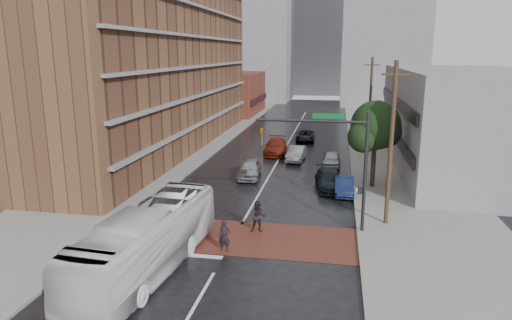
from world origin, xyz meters
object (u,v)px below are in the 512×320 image
(car_parked_mid, at_px, (330,180))
(transit_bus, at_px, (148,240))
(car_parked_far, at_px, (331,159))
(car_travel_b, at_px, (296,154))
(car_travel_c, at_px, (276,147))
(car_travel_a, at_px, (249,169))
(suv_travel, at_px, (305,136))
(pedestrian_a, at_px, (224,236))
(car_parked_near, at_px, (344,186))
(pedestrian_b, at_px, (258,217))

(car_parked_mid, bearing_deg, transit_bus, -126.18)
(car_parked_mid, bearing_deg, car_parked_far, 82.21)
(car_travel_b, xyz_separation_m, car_travel_c, (-2.42, 2.60, 0.08))
(car_travel_a, xyz_separation_m, suv_travel, (3.52, 17.23, -0.14))
(car_travel_b, relative_size, car_parked_mid, 0.87)
(car_travel_b, bearing_deg, car_parked_mid, -65.29)
(car_travel_a, relative_size, suv_travel, 1.00)
(pedestrian_a, relative_size, car_parked_near, 0.45)
(pedestrian_a, xyz_separation_m, car_parked_far, (5.28, 19.96, -0.16))
(car_parked_near, bearing_deg, pedestrian_b, -122.08)
(car_parked_mid, bearing_deg, car_travel_a, 154.65)
(pedestrian_a, distance_m, car_travel_b, 21.88)
(pedestrian_a, height_order, suv_travel, pedestrian_a)
(pedestrian_b, relative_size, car_parked_near, 0.49)
(pedestrian_a, distance_m, car_parked_near, 13.15)
(pedestrian_b, height_order, car_travel_a, pedestrian_b)
(suv_travel, bearing_deg, pedestrian_a, -94.84)
(car_parked_mid, bearing_deg, pedestrian_a, -120.42)
(pedestrian_b, height_order, car_parked_mid, pedestrian_b)
(suv_travel, height_order, car_parked_mid, car_parked_mid)
(car_travel_b, bearing_deg, pedestrian_a, -90.75)
(suv_travel, relative_size, car_parked_far, 1.09)
(pedestrian_a, xyz_separation_m, suv_travel, (1.99, 32.05, -0.24))
(car_travel_c, xyz_separation_m, car_parked_far, (5.86, -4.45, -0.07))
(car_travel_a, distance_m, car_travel_b, 7.75)
(car_travel_b, distance_m, car_parked_far, 3.90)
(car_travel_b, distance_m, car_travel_c, 3.55)
(car_travel_c, height_order, car_parked_near, car_travel_c)
(pedestrian_b, xyz_separation_m, car_parked_mid, (3.97, 9.66, -0.24))
(car_travel_b, height_order, car_parked_far, car_parked_far)
(transit_bus, relative_size, car_parked_mid, 2.31)
(car_parked_mid, bearing_deg, suv_travel, 91.84)
(pedestrian_a, xyz_separation_m, pedestrian_b, (1.31, 3.01, 0.08))
(car_parked_far, bearing_deg, transit_bus, -109.30)
(pedestrian_a, xyz_separation_m, car_travel_c, (-0.58, 24.40, -0.09))
(transit_bus, xyz_separation_m, pedestrian_b, (4.39, 5.81, -0.64))
(car_parked_near, relative_size, car_parked_far, 0.93)
(car_travel_a, xyz_separation_m, car_parked_mid, (6.81, -2.15, -0.07))
(pedestrian_b, relative_size, car_travel_a, 0.42)
(pedestrian_a, relative_size, car_travel_c, 0.32)
(transit_bus, relative_size, car_parked_near, 2.91)
(car_travel_a, bearing_deg, transit_bus, -100.10)
(car_travel_a, distance_m, car_travel_c, 9.63)
(suv_travel, xyz_separation_m, car_parked_near, (4.39, -20.55, 0.01))
(car_travel_a, bearing_deg, car_travel_c, 79.26)
(transit_bus, bearing_deg, car_parked_mid, 66.21)
(car_travel_c, bearing_deg, pedestrian_b, -87.56)
(suv_travel, bearing_deg, car_travel_a, -102.84)
(pedestrian_a, relative_size, car_parked_far, 0.42)
(transit_bus, xyz_separation_m, car_parked_mid, (8.36, 15.47, -0.88))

